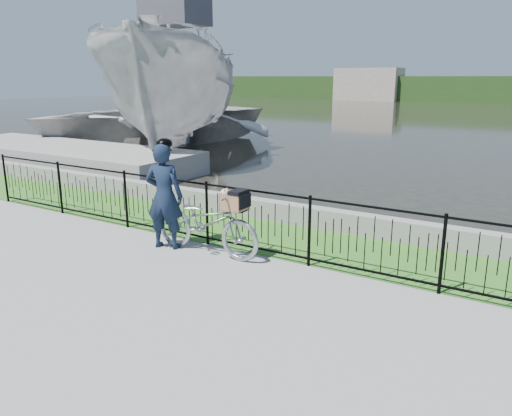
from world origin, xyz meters
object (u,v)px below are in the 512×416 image
Objects in this scene: boat_far at (150,118)px; bicycle_rig at (207,222)px; boat_near at (178,93)px; dock at (63,156)px; cyclist at (164,195)px.

bicycle_rig is at bearing -43.23° from boat_far.
dock is at bearing -111.28° from boat_near.
dock is 0.80× the size of boat_far.
cyclist is 0.15× the size of boat_far.
boat_far is at bearing 105.46° from dock.
bicycle_rig is 11.51m from boat_near.
boat_near is at bearing 132.42° from bicycle_rig.
cyclist is 11.04m from boat_near.
dock is 4.82× the size of bicycle_rig.
boat_far is at bearing 134.22° from cyclist.
boat_near is (1.61, 4.12, 1.97)m from dock.
bicycle_rig is at bearing -24.73° from dock.
dock is 4.84m from boat_near.
boat_near reaches higher than bicycle_rig.
dock is 6.29m from boat_far.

